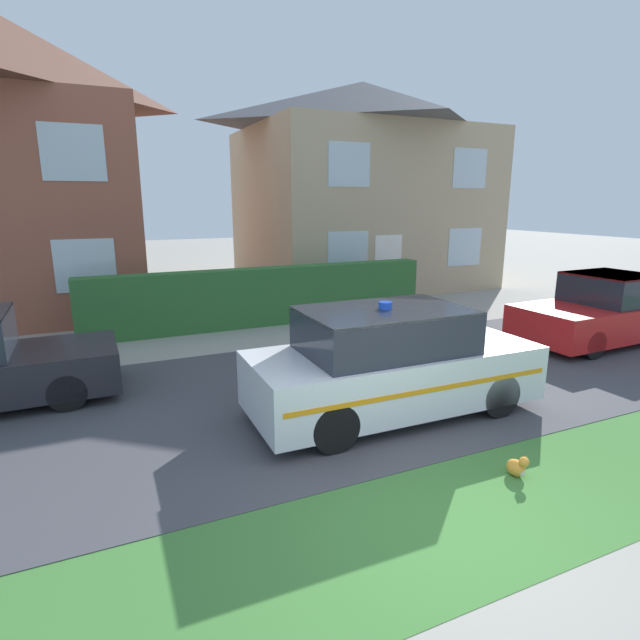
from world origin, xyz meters
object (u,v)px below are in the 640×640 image
Objects in this scene: cat at (517,467)px; house_right at (361,185)px; neighbour_car_far at (601,311)px; house_left at (6,166)px; police_car at (391,363)px.

house_right is at bearing 149.56° from cat.
neighbour_car_far is 15.92m from house_left.
cat is 0.04× the size of house_right.
cat is at bearing 28.83° from neighbour_car_far.
neighbour_car_far is 0.46× the size of house_right.
house_left is at bearing 119.50° from police_car.
neighbour_car_far is at bearing 111.27° from cat.
police_car is at bearing -61.20° from house_left.
police_car is 6.68m from neighbour_car_far.
cat is 14.86m from house_right.
house_right reaches higher than neighbour_car_far.
cat is 0.04× the size of house_left.
house_right reaches higher than police_car.
cat is 7.13m from neighbour_car_far.
cat is at bearing -64.00° from house_left.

